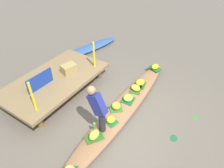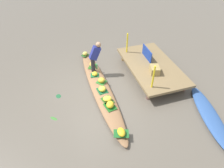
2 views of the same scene
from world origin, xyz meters
The scene contains 28 objects.
canal_water centered at (0.00, 0.00, 0.00)m, with size 40.00×40.00×0.00m, color #61584C.
dock_platform centered at (-0.33, 2.20, 0.38)m, with size 3.20×1.80×0.44m.
vendor_boat centered at (0.00, 0.00, 0.10)m, with size 5.21×0.67×0.20m, color #8E6542.
moored_boat centered at (2.33, 2.95, 0.09)m, with size 2.70×0.55×0.18m, color #2F5290.
leaf_mat_0 centered at (0.28, 0.00, 0.20)m, with size 0.37×0.33×0.01m, color #17562E.
banana_bunch_0 centered at (0.28, 0.00, 0.28)m, with size 0.27×0.25×0.16m, color yellow.
leaf_mat_1 centered at (-2.20, -0.10, 0.20)m, with size 0.31×0.24×0.01m, color #24511F.
banana_bunch_1 centered at (-2.20, -0.10, 0.28)m, with size 0.22×0.18×0.16m, color #E9DA58.
leaf_mat_2 centered at (1.10, 0.04, 0.20)m, with size 0.41×0.31×0.01m, color #19601C.
banana_bunch_2 centered at (1.10, 0.04, 0.29)m, with size 0.29×0.24×0.18m, color gold.
leaf_mat_3 centered at (-0.18, 0.10, 0.20)m, with size 0.33×0.32×0.01m, color #2C6F29.
banana_bunch_3 centered at (-0.18, 0.10, 0.29)m, with size 0.23×0.25×0.18m, color gold.
leaf_mat_4 centered at (-0.65, -0.04, 0.20)m, with size 0.32×0.27×0.01m, color #1B6334.
banana_bunch_4 centered at (-0.65, -0.04, 0.28)m, with size 0.23×0.21×0.15m, color yellow.
leaf_mat_5 centered at (-1.26, 0.01, 0.20)m, with size 0.41×0.26×0.01m, color #28641F.
banana_bunch_5 centered at (-1.26, 0.01, 0.30)m, with size 0.30×0.20×0.20m, color gold.
leaf_mat_6 centered at (2.19, 0.03, 0.20)m, with size 0.43×0.28×0.01m, color #1E6128.
banana_bunch_6 centered at (2.19, 0.03, 0.27)m, with size 0.31×0.22×0.14m, color yellow.
leaf_mat_7 centered at (0.81, 0.04, 0.20)m, with size 0.41×0.31×0.01m, color #2E5C1C.
banana_bunch_7 centered at (0.81, 0.04, 0.28)m, with size 0.29×0.24×0.15m, color yellow.
vendor_person centered at (-0.97, 0.08, 0.89)m, with size 0.20×0.48×1.22m.
water_bottle centered at (-1.07, 0.15, 0.31)m, with size 0.06×0.06×0.22m, color #55B262.
market_banner centered at (-0.83, 2.20, 0.67)m, with size 0.84×0.03×0.45m, color navy.
railing_post_west centered at (-1.53, 1.60, 0.87)m, with size 0.06×0.06×0.86m, color yellow.
railing_post_east centered at (0.87, 1.60, 0.87)m, with size 0.06×0.06×0.86m, color yellow.
produce_crate centered at (0.17, 2.05, 0.58)m, with size 0.44×0.32×0.27m, color #9D844C.
drifting_plant_0 centered at (-0.11, -1.51, 0.00)m, with size 0.22×0.17×0.01m, color #1E5730.
drifting_plant_1 centered at (0.88, -1.76, 0.00)m, with size 0.26×0.10×0.01m, color #3A7830.
Camera 2 is at (5.25, -1.21, 4.83)m, focal length 31.34 mm.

